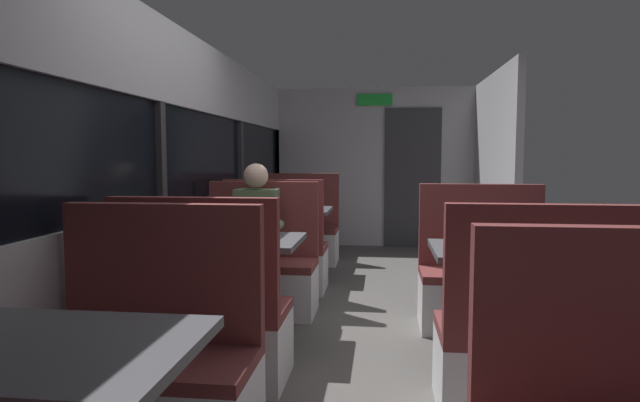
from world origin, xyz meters
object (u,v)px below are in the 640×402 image
object	(u,v)px
dining_table_near_window	(51,376)
bench_mid_window_facing_entry	(260,274)
bench_near_window_facing_entry	(151,379)
bench_rear_aisle_facing_end	(534,353)
dining_table_rear_aisle	(504,264)
dining_table_mid_window	(237,252)
bench_mid_window_facing_end	(205,327)
bench_rear_aisle_facing_entry	(483,286)
bench_far_window_facing_end	(277,257)
seated_passenger	(258,251)
bench_far_window_facing_entry	(299,236)
dining_table_far_window	(289,218)

from	to	relation	value
dining_table_near_window	bench_mid_window_facing_entry	size ratio (longest dim) A/B	0.82
bench_near_window_facing_entry	bench_rear_aisle_facing_end	world-z (taller)	same
dining_table_near_window	dining_table_rear_aisle	distance (m)	2.63
dining_table_rear_aisle	bench_rear_aisle_facing_end	size ratio (longest dim) A/B	0.82
dining_table_near_window	dining_table_mid_window	world-z (taller)	same
bench_mid_window_facing_end	bench_rear_aisle_facing_entry	world-z (taller)	same
dining_table_near_window	bench_mid_window_facing_entry	world-z (taller)	bench_mid_window_facing_entry
bench_mid_window_facing_end	bench_rear_aisle_facing_end	distance (m)	1.80
bench_mid_window_facing_end	bench_rear_aisle_facing_end	bearing A→B (deg)	-6.38
dining_table_mid_window	dining_table_rear_aisle	distance (m)	1.80
bench_mid_window_facing_entry	bench_rear_aisle_facing_entry	distance (m)	1.80
bench_near_window_facing_entry	bench_far_window_facing_end	world-z (taller)	same
bench_near_window_facing_entry	bench_mid_window_facing_end	distance (m)	0.72
bench_near_window_facing_entry	seated_passenger	distance (m)	2.06
bench_far_window_facing_end	bench_far_window_facing_entry	bearing A→B (deg)	90.00
bench_rear_aisle_facing_end	bench_far_window_facing_entry	bearing A→B (deg)	115.69
bench_far_window_facing_end	seated_passenger	xyz separation A→B (m)	(0.00, -0.80, 0.21)
bench_near_window_facing_entry	bench_mid_window_facing_entry	distance (m)	2.12
dining_table_mid_window	bench_mid_window_facing_entry	distance (m)	0.77
bench_far_window_facing_end	dining_table_far_window	bearing A→B (deg)	90.00
dining_table_mid_window	dining_table_far_window	distance (m)	2.12
seated_passenger	bench_mid_window_facing_entry	bearing A→B (deg)	90.00
bench_mid_window_facing_entry	bench_far_window_facing_end	xyz separation A→B (m)	(0.00, 0.72, 0.00)
dining_table_mid_window	bench_mid_window_facing_entry	xyz separation A→B (m)	(0.00, 0.70, -0.31)
dining_table_far_window	bench_rear_aisle_facing_entry	size ratio (longest dim) A/B	0.82
bench_near_window_facing_entry	dining_table_mid_window	size ratio (longest dim) A/B	1.22
bench_mid_window_facing_end	dining_table_far_window	xyz separation A→B (m)	(0.00, 2.82, 0.31)
bench_mid_window_facing_entry	bench_rear_aisle_facing_end	world-z (taller)	same
dining_table_near_window	bench_far_window_facing_end	size ratio (longest dim) A/B	0.82
bench_far_window_facing_end	dining_table_rear_aisle	size ratio (longest dim) A/B	1.22
bench_near_window_facing_entry	bench_rear_aisle_facing_end	bearing A→B (deg)	16.30
bench_mid_window_facing_end	dining_table_mid_window	bearing A→B (deg)	90.00
dining_table_far_window	bench_far_window_facing_end	distance (m)	0.77
bench_far_window_facing_entry	dining_table_rear_aisle	size ratio (longest dim) A/B	1.22
dining_table_near_window	bench_mid_window_facing_end	world-z (taller)	bench_mid_window_facing_end
bench_mid_window_facing_end	bench_far_window_facing_entry	xyz separation A→B (m)	(0.00, 3.52, 0.00)
dining_table_near_window	bench_rear_aisle_facing_entry	size ratio (longest dim) A/B	0.82
bench_mid_window_facing_entry	dining_table_rear_aisle	distance (m)	2.03
dining_table_near_window	bench_rear_aisle_facing_end	bearing A→B (deg)	34.34
bench_mid_window_facing_entry	seated_passenger	bearing A→B (deg)	-90.00
dining_table_near_window	dining_table_rear_aisle	bearing A→B (deg)	47.04
dining_table_far_window	bench_far_window_facing_entry	world-z (taller)	bench_far_window_facing_entry
bench_rear_aisle_facing_entry	seated_passenger	bearing A→B (deg)	175.92
dining_table_near_window	seated_passenger	xyz separation A→B (m)	(0.00, 2.75, -0.10)
bench_mid_window_facing_entry	bench_far_window_facing_entry	xyz separation A→B (m)	(0.00, 2.12, 0.00)
dining_table_rear_aisle	seated_passenger	world-z (taller)	seated_passenger
bench_rear_aisle_facing_end	dining_table_rear_aisle	bearing A→B (deg)	90.00
dining_table_near_window	bench_near_window_facing_entry	world-z (taller)	bench_near_window_facing_entry
bench_far_window_facing_entry	bench_rear_aisle_facing_entry	size ratio (longest dim) A/B	1.00
bench_mid_window_facing_end	bench_mid_window_facing_entry	bearing A→B (deg)	90.00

